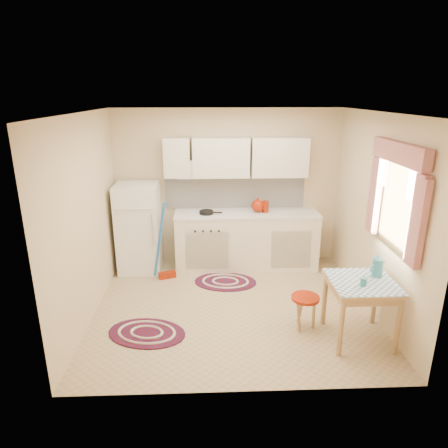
{
  "coord_description": "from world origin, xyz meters",
  "views": [
    {
      "loc": [
        -0.31,
        -4.71,
        2.72
      ],
      "look_at": [
        -0.11,
        0.25,
        1.08
      ],
      "focal_mm": 32.0,
      "sensor_mm": 36.0,
      "label": 1
    }
  ],
  "objects": [
    {
      "name": "broom",
      "position": [
        -0.96,
        0.9,
        0.6
      ],
      "size": [
        0.3,
        0.2,
        1.2
      ],
      "primitive_type": null,
      "rotation": [
        0.0,
        0.0,
        0.33
      ],
      "color": "#1D62B5",
      "rests_on": "ground"
    },
    {
      "name": "room_shell",
      "position": [
        0.16,
        0.24,
        1.6
      ],
      "size": [
        3.64,
        3.6,
        2.52
      ],
      "color": "tan",
      "rests_on": "ground"
    },
    {
      "name": "rug_center",
      "position": [
        -0.07,
        0.71,
        0.01
      ],
      "size": [
        1.01,
        0.74,
        0.02
      ],
      "primitive_type": null,
      "rotation": [
        0.0,
        0.0,
        -0.13
      ],
      "color": "maroon",
      "rests_on": "ground"
    },
    {
      "name": "stool",
      "position": [
        0.83,
        -0.54,
        0.21
      ],
      "size": [
        0.39,
        0.39,
        0.42
      ],
      "primitive_type": "cylinder",
      "rotation": [
        0.0,
        0.0,
        0.17
      ],
      "color": "#911D05",
      "rests_on": "ground"
    },
    {
      "name": "mug",
      "position": [
        1.36,
        -0.88,
        0.77
      ],
      "size": [
        0.09,
        0.09,
        0.1
      ],
      "primitive_type": "cylinder",
      "rotation": [
        0.0,
        0.0,
        0.26
      ],
      "color": "teal",
      "rests_on": "table"
    },
    {
      "name": "fridge",
      "position": [
        -1.4,
        1.25,
        0.7
      ],
      "size": [
        0.65,
        0.6,
        1.4
      ],
      "primitive_type": "cube",
      "color": "white",
      "rests_on": "ground"
    },
    {
      "name": "rug_left",
      "position": [
        -1.06,
        -0.59,
        0.01
      ],
      "size": [
        1.06,
        0.83,
        0.02
      ],
      "primitive_type": null,
      "rotation": [
        0.0,
        0.0,
        -0.24
      ],
      "color": "maroon",
      "rests_on": "ground"
    },
    {
      "name": "coffee_pot",
      "position": [
        1.59,
        -0.66,
        0.87
      ],
      "size": [
        0.18,
        0.17,
        0.29
      ],
      "primitive_type": null,
      "rotation": [
        0.0,
        0.0,
        0.38
      ],
      "color": "teal",
      "rests_on": "table"
    },
    {
      "name": "countertop",
      "position": [
        0.29,
        1.3,
        0.9
      ],
      "size": [
        2.27,
        0.62,
        0.04
      ],
      "primitive_type": "cube",
      "color": "silver",
      "rests_on": "base_cabinets"
    },
    {
      "name": "red_canister",
      "position": [
        0.59,
        1.3,
        1.0
      ],
      "size": [
        0.11,
        0.11,
        0.16
      ],
      "primitive_type": "cylinder",
      "rotation": [
        0.0,
        0.0,
        0.16
      ],
      "color": "#911D05",
      "rests_on": "countertop"
    },
    {
      "name": "base_cabinets",
      "position": [
        0.29,
        1.3,
        0.44
      ],
      "size": [
        2.25,
        0.6,
        0.88
      ],
      "primitive_type": "cube",
      "color": "#ECE7CD",
      "rests_on": "ground"
    },
    {
      "name": "frying_pan",
      "position": [
        -0.34,
        1.25,
        0.94
      ],
      "size": [
        0.26,
        0.26,
        0.05
      ],
      "primitive_type": "cylinder",
      "rotation": [
        0.0,
        0.0,
        -0.19
      ],
      "color": "black",
      "rests_on": "countertop"
    },
    {
      "name": "table",
      "position": [
        1.39,
        -0.78,
        0.36
      ],
      "size": [
        0.72,
        0.72,
        0.72
      ],
      "primitive_type": "cube",
      "color": "tan",
      "rests_on": "ground"
    },
    {
      "name": "red_kettle",
      "position": [
        0.46,
        1.3,
        1.03
      ],
      "size": [
        0.23,
        0.21,
        0.22
      ],
      "primitive_type": null,
      "rotation": [
        0.0,
        0.0,
        -0.05
      ],
      "color": "#911D05",
      "rests_on": "countertop"
    }
  ]
}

